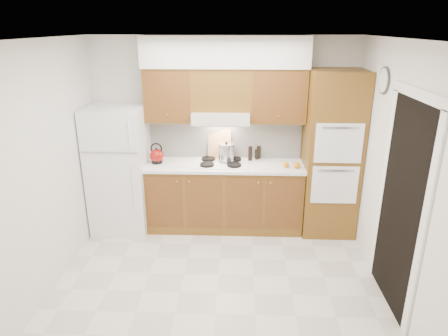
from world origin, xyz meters
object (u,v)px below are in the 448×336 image
fridge (120,170)px  oven_cabinet (331,154)px  stock_pot (226,152)px  kettle (157,156)px

fridge → oven_cabinet: oven_cabinet is taller
fridge → stock_pot: bearing=5.3°
fridge → kettle: fridge is taller
oven_cabinet → stock_pot: size_ratio=9.79×
fridge → kettle: bearing=6.5°
fridge → stock_pot: 1.47m
fridge → oven_cabinet: 2.86m
kettle → stock_pot: stock_pot is taller
oven_cabinet → kettle: bearing=179.4°
fridge → kettle: (0.51, 0.06, 0.18)m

